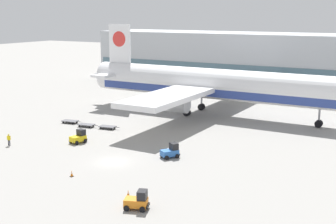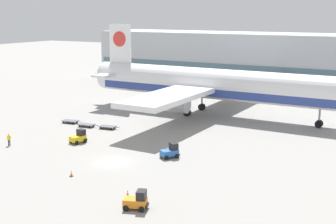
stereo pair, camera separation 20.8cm
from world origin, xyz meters
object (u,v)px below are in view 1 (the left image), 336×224
at_px(ground_crew_near, 9,139).
at_px(baggage_tug_foreground, 171,151).
at_px(airplane_main, 210,85).
at_px(baggage_tug_far, 79,137).
at_px(baggage_dolly_lead, 70,121).
at_px(baggage_dolly_second, 86,125).
at_px(baggage_tug_mid, 138,201).
at_px(traffic_cone_near, 128,193).
at_px(traffic_cone_far, 72,173).
at_px(baggage_dolly_third, 108,127).

bearing_deg(ground_crew_near, baggage_tug_foreground, 169.96).
distance_m(airplane_main, baggage_tug_foreground, 28.78).
bearing_deg(baggage_tug_far, baggage_dolly_lead, 58.80).
xyz_separation_m(baggage_tug_foreground, baggage_dolly_second, (-21.22, 8.06, -0.49)).
bearing_deg(baggage_tug_mid, baggage_dolly_second, 117.05).
bearing_deg(traffic_cone_near, baggage_tug_far, 143.03).
relative_size(baggage_dolly_second, traffic_cone_far, 4.89).
bearing_deg(baggage_tug_foreground, baggage_dolly_lead, 104.82).
distance_m(baggage_tug_mid, baggage_dolly_lead, 40.02).
relative_size(baggage_tug_mid, baggage_dolly_third, 0.73).
height_order(baggage_tug_far, ground_crew_near, baggage_tug_far).
bearing_deg(baggage_dolly_lead, airplane_main, 36.85).
bearing_deg(baggage_tug_far, baggage_tug_mid, -115.27).
relative_size(baggage_dolly_lead, ground_crew_near, 2.08).
bearing_deg(baggage_dolly_second, baggage_tug_far, -65.19).
height_order(baggage_tug_mid, baggage_dolly_third, baggage_tug_mid).
bearing_deg(traffic_cone_far, airplane_main, 89.86).
height_order(baggage_dolly_second, ground_crew_near, ground_crew_near).
bearing_deg(airplane_main, baggage_dolly_second, -126.43).
height_order(baggage_tug_far, baggage_dolly_third, baggage_tug_far).
height_order(baggage_tug_foreground, traffic_cone_far, baggage_tug_foreground).
relative_size(baggage_dolly_second, baggage_dolly_third, 1.00).
distance_m(airplane_main, baggage_dolly_third, 22.26).
relative_size(baggage_tug_foreground, traffic_cone_far, 3.65).
relative_size(baggage_tug_mid, baggage_tug_far, 1.03).
height_order(baggage_tug_foreground, ground_crew_near, baggage_tug_foreground).
height_order(airplane_main, baggage_dolly_lead, airplane_main).
xyz_separation_m(airplane_main, baggage_tug_foreground, (6.66, -27.56, -4.96)).
bearing_deg(baggage_dolly_third, baggage_tug_mid, -56.18).
bearing_deg(baggage_tug_far, airplane_main, -6.02).
relative_size(baggage_tug_far, ground_crew_near, 1.48).
distance_m(baggage_dolly_lead, baggage_dolly_third, 8.36).
bearing_deg(ground_crew_near, baggage_dolly_lead, -109.43).
bearing_deg(baggage_dolly_third, traffic_cone_near, -57.13).
distance_m(baggage_tug_foreground, traffic_cone_far, 14.19).
bearing_deg(traffic_cone_far, baggage_dolly_second, 125.18).
height_order(baggage_tug_mid, baggage_tug_far, same).
bearing_deg(baggage_tug_mid, traffic_cone_near, 119.91).
height_order(baggage_dolly_lead, baggage_dolly_third, same).
distance_m(traffic_cone_near, traffic_cone_far, 9.67).
xyz_separation_m(baggage_tug_mid, baggage_dolly_lead, (-30.95, 25.36, -0.49)).
bearing_deg(baggage_dolly_lead, baggage_tug_foreground, -27.00).
distance_m(baggage_dolly_second, traffic_cone_near, 32.79).
relative_size(traffic_cone_near, traffic_cone_far, 0.95).
bearing_deg(baggage_dolly_lead, baggage_dolly_third, -8.64).
height_order(airplane_main, ground_crew_near, airplane_main).
distance_m(baggage_tug_far, ground_crew_near, 10.21).
height_order(baggage_tug_foreground, baggage_dolly_lead, baggage_tug_foreground).
distance_m(baggage_tug_mid, baggage_tug_far, 26.68).
relative_size(baggage_tug_mid, ground_crew_near, 1.53).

